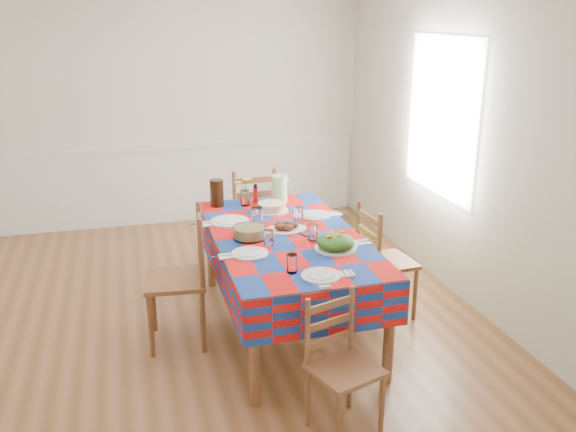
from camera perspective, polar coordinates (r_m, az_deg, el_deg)
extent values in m
cube|color=brown|center=(5.16, -8.06, -9.44)|extent=(4.50, 5.00, 0.04)
cube|color=beige|center=(7.15, -11.33, 9.89)|extent=(4.50, 0.04, 2.70)
cube|color=beige|center=(2.32, -1.08, -7.96)|extent=(4.50, 0.04, 2.70)
cube|color=beige|center=(5.42, 15.92, 6.84)|extent=(0.04, 5.00, 2.70)
cube|color=white|center=(7.18, -11.07, 6.28)|extent=(4.41, 0.06, 0.04)
cube|color=white|center=(7.30, -10.87, 2.85)|extent=(4.41, 0.03, 0.90)
plane|color=white|center=(5.62, 14.13, 8.96)|extent=(0.00, 1.40, 1.40)
cylinder|color=brown|center=(3.89, -3.15, -12.67)|extent=(0.07, 0.07, 0.74)
cylinder|color=brown|center=(4.15, 9.43, -10.79)|extent=(0.07, 0.07, 0.74)
cylinder|color=brown|center=(5.53, -7.27, -2.99)|extent=(0.07, 0.07, 0.74)
cylinder|color=brown|center=(5.71, 1.80, -2.12)|extent=(0.07, 0.07, 0.74)
cube|color=brown|center=(4.63, -0.19, -2.04)|extent=(1.03, 1.97, 0.04)
cube|color=red|center=(4.62, -0.19, -1.77)|extent=(1.08, 2.01, 0.01)
cube|color=red|center=(4.58, -6.71, -4.25)|extent=(0.01, 2.01, 0.31)
cube|color=red|center=(4.84, 5.98, -2.94)|extent=(0.01, 2.01, 0.31)
cube|color=red|center=(3.81, 3.84, -9.09)|extent=(1.08, 0.01, 0.31)
cube|color=red|center=(5.59, -2.89, 0.15)|extent=(1.08, 0.01, 0.31)
cylinder|color=white|center=(3.90, 3.13, -5.60)|extent=(0.26, 0.26, 0.01)
cylinder|color=white|center=(3.90, 3.13, -5.47)|extent=(0.18, 0.18, 0.01)
cylinder|color=white|center=(3.93, 0.37, -4.47)|extent=(0.07, 0.07, 0.12)
cube|color=white|center=(3.96, 5.49, -5.36)|extent=(0.10, 0.10, 0.01)
cube|color=silver|center=(3.95, 5.23, -5.33)|extent=(0.01, 0.16, 0.00)
cube|color=silver|center=(3.96, 5.75, -5.26)|extent=(0.01, 0.19, 0.00)
cylinder|color=white|center=(4.25, -3.59, -3.51)|extent=(0.26, 0.26, 0.01)
cylinder|color=white|center=(4.25, -3.59, -3.39)|extent=(0.18, 0.18, 0.01)
cylinder|color=white|center=(4.37, -1.84, -2.09)|extent=(0.07, 0.07, 0.12)
cube|color=white|center=(4.22, -5.86, -3.78)|extent=(0.09, 0.09, 0.01)
cube|color=silver|center=(4.22, -6.12, -3.74)|extent=(0.16, 0.01, 0.00)
cube|color=silver|center=(4.22, -5.61, -3.69)|extent=(0.19, 0.01, 0.00)
cylinder|color=white|center=(4.90, -5.48, -0.51)|extent=(0.31, 0.31, 0.02)
cylinder|color=white|center=(4.89, -5.48, -0.38)|extent=(0.22, 0.22, 0.01)
cylinder|color=white|center=(4.78, -2.90, -0.07)|extent=(0.09, 0.09, 0.15)
cube|color=white|center=(4.87, -7.87, -0.77)|extent=(0.12, 0.12, 0.01)
cube|color=silver|center=(4.87, -8.14, -0.73)|extent=(0.20, 0.01, 0.00)
cube|color=silver|center=(4.87, -7.61, -0.68)|extent=(0.23, 0.01, 0.00)
cylinder|color=white|center=(4.43, 4.91, -2.62)|extent=(0.27, 0.27, 0.01)
cylinder|color=white|center=(4.42, 4.91, -2.50)|extent=(0.19, 0.19, 0.01)
cylinder|color=white|center=(4.46, 2.32, -1.60)|extent=(0.08, 0.08, 0.13)
cube|color=white|center=(4.49, 7.09, -2.44)|extent=(0.10, 0.10, 0.01)
cube|color=silver|center=(4.48, 6.85, -2.40)|extent=(0.17, 0.01, 0.00)
cube|color=silver|center=(4.50, 7.33, -2.35)|extent=(0.20, 0.01, 0.00)
cylinder|color=white|center=(5.03, 2.50, 0.09)|extent=(0.27, 0.27, 0.01)
cylinder|color=white|center=(5.03, 2.50, 0.19)|extent=(0.19, 0.19, 0.01)
cylinder|color=white|center=(4.86, 1.03, 0.13)|extent=(0.08, 0.08, 0.13)
cube|color=white|center=(5.09, 4.43, 0.21)|extent=(0.10, 0.10, 0.01)
cube|color=silver|center=(5.08, 4.22, 0.25)|extent=(0.17, 0.01, 0.00)
cube|color=silver|center=(5.10, 4.64, 0.29)|extent=(0.20, 0.01, 0.00)
ellipsoid|color=white|center=(4.70, -0.19, -1.28)|extent=(0.32, 0.23, 0.02)
ellipsoid|color=#321708|center=(4.70, 0.48, -0.85)|extent=(0.09, 0.07, 0.05)
ellipsoid|color=#321708|center=(4.73, -0.07, -0.74)|extent=(0.09, 0.07, 0.05)
ellipsoid|color=#321708|center=(4.70, -0.78, -0.85)|extent=(0.09, 0.07, 0.05)
ellipsoid|color=#321708|center=(4.66, -0.74, -1.05)|extent=(0.09, 0.07, 0.05)
ellipsoid|color=#321708|center=(4.65, 0.01, -1.08)|extent=(0.09, 0.07, 0.05)
cylinder|color=white|center=(4.34, 4.46, -3.04)|extent=(0.30, 0.30, 0.01)
ellipsoid|color=#133F0F|center=(4.32, 4.48, -2.46)|extent=(0.27, 0.27, 0.12)
cube|color=orange|center=(4.26, 3.87, -1.92)|extent=(0.04, 0.03, 0.01)
cube|color=orange|center=(4.32, 4.11, -1.60)|extent=(0.04, 0.04, 0.01)
cube|color=orange|center=(4.28, 4.89, -1.82)|extent=(0.03, 0.04, 0.01)
cube|color=orange|center=(4.35, 5.11, -1.50)|extent=(0.04, 0.04, 0.01)
cylinder|color=white|center=(4.54, -3.61, -1.54)|extent=(0.25, 0.25, 0.09)
cylinder|color=tan|center=(4.54, -3.61, -1.54)|extent=(0.23, 0.23, 0.07)
cylinder|color=white|center=(5.14, -1.53, 0.50)|extent=(0.28, 0.28, 0.01)
cylinder|color=tan|center=(5.13, -1.54, 0.91)|extent=(0.24, 0.24, 0.06)
cube|color=black|center=(4.54, 2.14, -2.04)|extent=(0.12, 0.30, 0.01)
cube|color=black|center=(4.57, 2.67, -1.90)|extent=(0.06, 0.31, 0.01)
cylinder|color=white|center=(5.30, -4.06, 1.69)|extent=(0.08, 0.08, 0.13)
cylinder|color=#2A6A23|center=(5.28, -4.31, 2.17)|extent=(0.01, 0.01, 0.19)
ellipsoid|color=orange|center=(5.25, -4.69, 3.16)|extent=(0.06, 0.06, 0.02)
cylinder|color=#2A6A23|center=(5.30, -3.92, 2.24)|extent=(0.01, 0.01, 0.19)
ellipsoid|color=orange|center=(5.29, -3.71, 3.50)|extent=(0.06, 0.06, 0.02)
cylinder|color=#2A6A23|center=(5.27, -4.03, 2.14)|extent=(0.01, 0.01, 0.19)
ellipsoid|color=orange|center=(5.21, -4.01, 3.45)|extent=(0.06, 0.06, 0.02)
cylinder|color=red|center=(5.37, -3.06, 2.12)|extent=(0.04, 0.04, 0.17)
cylinder|color=#BFF0A9|center=(5.36, -0.82, 2.55)|extent=(0.14, 0.14, 0.24)
cylinder|color=black|center=(5.30, -6.68, 2.16)|extent=(0.12, 0.12, 0.23)
cube|color=white|center=(3.74, 3.51, -6.66)|extent=(0.07, 0.02, 0.02)
cylinder|color=brown|center=(3.61, 4.74, -18.83)|extent=(0.03, 0.03, 0.40)
cylinder|color=brown|center=(3.77, 8.77, -17.08)|extent=(0.03, 0.03, 0.40)
cylinder|color=brown|center=(3.80, 1.86, -16.56)|extent=(0.03, 0.03, 0.40)
cylinder|color=brown|center=(3.96, 5.80, -15.04)|extent=(0.03, 0.03, 0.40)
cube|color=brown|center=(3.66, 5.40, -14.13)|extent=(0.46, 0.45, 0.03)
cylinder|color=brown|center=(3.58, 1.85, -10.97)|extent=(0.03, 0.03, 0.44)
cylinder|color=brown|center=(3.75, 5.92, -9.61)|extent=(0.03, 0.03, 0.44)
cube|color=brown|center=(3.71, 3.91, -11.48)|extent=(0.31, 0.11, 0.04)
cube|color=brown|center=(3.65, 3.95, -9.92)|extent=(0.31, 0.11, 0.04)
cube|color=brown|center=(3.60, 3.99, -8.30)|extent=(0.31, 0.11, 0.04)
cylinder|color=brown|center=(6.22, -2.17, -1.64)|extent=(0.04, 0.04, 0.48)
cylinder|color=brown|center=(6.13, -5.63, -2.00)|extent=(0.04, 0.04, 0.48)
cylinder|color=brown|center=(5.89, -1.25, -2.80)|extent=(0.04, 0.04, 0.48)
cylinder|color=brown|center=(5.80, -4.88, -3.20)|extent=(0.04, 0.04, 0.48)
cube|color=brown|center=(5.92, -3.53, -0.09)|extent=(0.46, 0.44, 0.03)
cylinder|color=brown|center=(5.71, -1.25, 1.88)|extent=(0.04, 0.04, 0.53)
cylinder|color=brown|center=(5.63, -5.00, 1.54)|extent=(0.04, 0.04, 0.53)
cube|color=brown|center=(5.70, -3.09, 0.69)|extent=(0.38, 0.03, 0.05)
cube|color=brown|center=(5.66, -3.12, 2.02)|extent=(0.38, 0.03, 0.05)
cube|color=brown|center=(5.62, -3.14, 3.37)|extent=(0.38, 0.03, 0.05)
cylinder|color=brown|center=(4.89, -12.50, -7.85)|extent=(0.04, 0.04, 0.49)
cylinder|color=brown|center=(4.54, -12.71, -10.04)|extent=(0.04, 0.04, 0.49)
cylinder|color=brown|center=(4.88, -8.10, -7.64)|extent=(0.04, 0.04, 0.49)
cylinder|color=brown|center=(4.53, -7.95, -9.82)|extent=(0.04, 0.04, 0.49)
cube|color=brown|center=(4.59, -10.51, -5.89)|extent=(0.48, 0.50, 0.03)
cylinder|color=brown|center=(4.67, -8.25, -1.90)|extent=(0.04, 0.04, 0.55)
cylinder|color=brown|center=(4.31, -8.11, -3.72)|extent=(0.04, 0.04, 0.55)
cube|color=brown|center=(4.53, -8.12, -4.06)|extent=(0.06, 0.39, 0.05)
cube|color=brown|center=(4.48, -8.20, -2.38)|extent=(0.06, 0.39, 0.05)
cube|color=brown|center=(4.43, -8.29, -0.66)|extent=(0.06, 0.39, 0.05)
cylinder|color=brown|center=(5.05, 11.79, -7.19)|extent=(0.04, 0.04, 0.45)
cylinder|color=brown|center=(5.33, 9.77, -5.65)|extent=(0.04, 0.04, 0.45)
cylinder|color=brown|center=(4.89, 8.37, -7.86)|extent=(0.04, 0.04, 0.45)
cylinder|color=brown|center=(5.18, 6.48, -6.23)|extent=(0.04, 0.04, 0.45)
cube|color=brown|center=(5.01, 9.24, -4.23)|extent=(0.43, 0.45, 0.03)
cylinder|color=brown|center=(4.70, 8.53, -2.70)|extent=(0.04, 0.04, 0.50)
cylinder|color=brown|center=(4.99, 6.58, -1.30)|extent=(0.04, 0.04, 0.50)
cube|color=brown|center=(4.88, 7.48, -3.08)|extent=(0.05, 0.36, 0.05)
cube|color=brown|center=(4.83, 7.54, -1.65)|extent=(0.05, 0.36, 0.05)
cube|color=brown|center=(4.79, 7.60, -0.19)|extent=(0.05, 0.36, 0.05)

